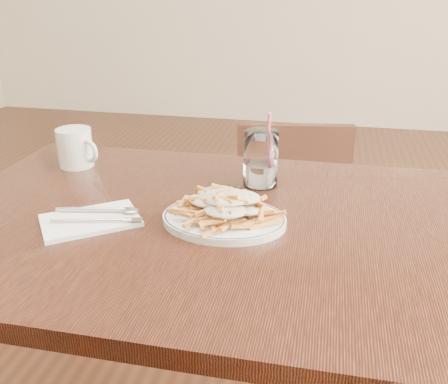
% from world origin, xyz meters
% --- Properties ---
extents(table, '(1.20, 0.80, 0.75)m').
position_xyz_m(table, '(0.00, 0.00, 0.67)').
color(table, black).
rests_on(table, ground).
extents(chair_far, '(0.42, 0.42, 0.79)m').
position_xyz_m(chair_far, '(0.11, 0.70, 0.45)').
color(chair_far, black).
rests_on(chair_far, ground).
extents(fries_plate, '(0.30, 0.27, 0.02)m').
position_xyz_m(fries_plate, '(0.03, -0.02, 0.76)').
color(fries_plate, white).
rests_on(fries_plate, table).
extents(loaded_fries, '(0.22, 0.18, 0.06)m').
position_xyz_m(loaded_fries, '(0.03, -0.02, 0.80)').
color(loaded_fries, '#D18940').
rests_on(loaded_fries, fries_plate).
extents(napkin, '(0.23, 0.22, 0.01)m').
position_xyz_m(napkin, '(-0.24, -0.07, 0.75)').
color(napkin, white).
rests_on(napkin, table).
extents(cutlery, '(0.21, 0.11, 0.01)m').
position_xyz_m(cutlery, '(-0.24, -0.07, 0.76)').
color(cutlery, silver).
rests_on(cutlery, napkin).
extents(water_glass, '(0.08, 0.08, 0.18)m').
position_xyz_m(water_glass, '(0.07, 0.21, 0.81)').
color(water_glass, white).
rests_on(water_glass, table).
extents(coffee_mug, '(0.13, 0.09, 0.10)m').
position_xyz_m(coffee_mug, '(-0.43, 0.23, 0.80)').
color(coffee_mug, white).
rests_on(coffee_mug, table).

